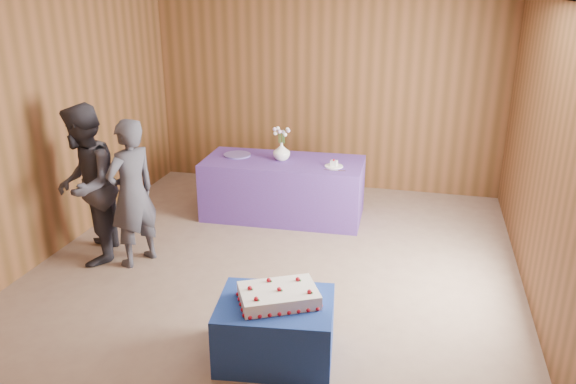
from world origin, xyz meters
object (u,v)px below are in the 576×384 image
(vase, at_px, (282,151))
(guest_left, at_px, (132,193))
(sheet_cake, at_px, (279,295))
(serving_table, at_px, (283,188))
(guest_right, at_px, (86,185))
(cake_table, at_px, (276,329))

(vase, bearing_deg, guest_left, -125.47)
(sheet_cake, height_order, vase, vase)
(serving_table, relative_size, guest_right, 1.17)
(sheet_cake, height_order, guest_left, guest_left)
(vase, xyz_separation_m, guest_left, (-1.18, -1.65, -0.07))
(cake_table, height_order, vase, vase)
(sheet_cake, bearing_deg, cake_table, -174.34)
(vase, bearing_deg, serving_table, -27.27)
(serving_table, relative_size, sheet_cake, 2.70)
(serving_table, bearing_deg, guest_left, -128.30)
(sheet_cake, bearing_deg, serving_table, 76.53)
(guest_left, bearing_deg, sheet_cake, 81.13)
(serving_table, height_order, guest_left, guest_left)
(vase, bearing_deg, cake_table, -76.42)
(sheet_cake, relative_size, vase, 3.32)
(serving_table, xyz_separation_m, guest_right, (-1.70, -1.69, 0.48))
(guest_right, bearing_deg, serving_table, 113.53)
(serving_table, height_order, guest_right, guest_right)
(vase, distance_m, guest_left, 2.03)
(guest_left, distance_m, guest_right, 0.50)
(serving_table, bearing_deg, vase, 150.71)
(cake_table, height_order, guest_right, guest_right)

